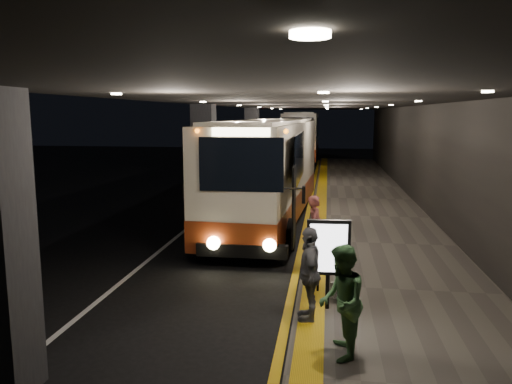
# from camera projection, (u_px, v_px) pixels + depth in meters

# --- Properties ---
(ground) EXTENTS (90.00, 90.00, 0.00)m
(ground) POSITION_uv_depth(u_px,v_px,m) (222.00, 250.00, 14.96)
(ground) COLOR black
(lane_line_white) EXTENTS (0.12, 50.00, 0.01)m
(lane_line_white) POSITION_uv_depth(u_px,v_px,m) (204.00, 215.00, 20.11)
(lane_line_white) COLOR silver
(lane_line_white) RESTS_ON ground
(kerb_stripe_yellow) EXTENTS (0.18, 50.00, 0.01)m
(kerb_stripe_yellow) POSITION_uv_depth(u_px,v_px,m) (307.00, 218.00, 19.52)
(kerb_stripe_yellow) COLOR gold
(kerb_stripe_yellow) RESTS_ON ground
(sidewalk) EXTENTS (4.50, 50.00, 0.15)m
(sidewalk) POSITION_uv_depth(u_px,v_px,m) (370.00, 218.00, 19.18)
(sidewalk) COLOR #514C44
(sidewalk) RESTS_ON ground
(tactile_strip) EXTENTS (0.50, 50.00, 0.01)m
(tactile_strip) POSITION_uv_depth(u_px,v_px,m) (320.00, 214.00, 19.43)
(tactile_strip) COLOR gold
(tactile_strip) RESTS_ON sidewalk
(terminal_wall) EXTENTS (0.10, 50.00, 6.00)m
(terminal_wall) POSITION_uv_depth(u_px,v_px,m) (435.00, 142.00, 18.41)
(terminal_wall) COLOR black
(terminal_wall) RESTS_ON ground
(support_columns) EXTENTS (0.80, 24.80, 4.40)m
(support_columns) POSITION_uv_depth(u_px,v_px,m) (204.00, 163.00, 18.74)
(support_columns) COLOR black
(support_columns) RESTS_ON ground
(canopy) EXTENTS (9.00, 50.00, 0.40)m
(canopy) POSITION_uv_depth(u_px,v_px,m) (313.00, 99.00, 18.79)
(canopy) COLOR black
(canopy) RESTS_ON support_columns
(coach_main) EXTENTS (3.07, 12.00, 3.71)m
(coach_main) POSITION_uv_depth(u_px,v_px,m) (268.00, 176.00, 18.39)
(coach_main) COLOR beige
(coach_main) RESTS_ON ground
(coach_second) EXTENTS (2.67, 11.49, 3.59)m
(coach_second) POSITION_uv_depth(u_px,v_px,m) (291.00, 151.00, 31.21)
(coach_second) COLOR beige
(coach_second) RESTS_ON ground
(coach_third) EXTENTS (2.76, 12.88, 4.05)m
(coach_third) POSITION_uv_depth(u_px,v_px,m) (302.00, 138.00, 43.49)
(coach_third) COLOR beige
(coach_third) RESTS_ON ground
(passenger_boarding) EXTENTS (0.47, 0.66, 1.73)m
(passenger_boarding) POSITION_uv_depth(u_px,v_px,m) (315.00, 227.00, 13.47)
(passenger_boarding) COLOR #C05C59
(passenger_boarding) RESTS_ON sidewalk
(passenger_waiting_green) EXTENTS (0.58, 0.91, 1.85)m
(passenger_waiting_green) POSITION_uv_depth(u_px,v_px,m) (341.00, 302.00, 7.95)
(passenger_waiting_green) COLOR #3B6B3D
(passenger_waiting_green) RESTS_ON sidewalk
(passenger_waiting_grey) EXTENTS (0.63, 1.10, 1.81)m
(passenger_waiting_grey) POSITION_uv_depth(u_px,v_px,m) (309.00, 274.00, 9.42)
(passenger_waiting_grey) COLOR #4F5055
(passenger_waiting_grey) RESTS_ON sidewalk
(bag_polka) EXTENTS (0.30, 0.19, 0.34)m
(bag_polka) POSITION_uv_depth(u_px,v_px,m) (337.00, 290.00, 10.62)
(bag_polka) COLOR black
(bag_polka) RESTS_ON sidewalk
(info_sign) EXTENTS (0.87, 0.17, 1.83)m
(info_sign) POSITION_uv_depth(u_px,v_px,m) (328.00, 249.00, 9.89)
(info_sign) COLOR black
(info_sign) RESTS_ON sidewalk
(stanchion_post) EXTENTS (0.05, 0.05, 1.16)m
(stanchion_post) POSITION_uv_depth(u_px,v_px,m) (318.00, 266.00, 10.96)
(stanchion_post) COLOR black
(stanchion_post) RESTS_ON sidewalk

